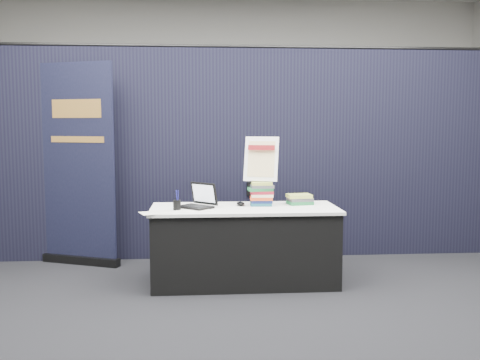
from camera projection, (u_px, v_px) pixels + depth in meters
name	position (u px, v px, depth m)	size (l,w,h in m)	color
floor	(249.00, 301.00, 4.69)	(8.00, 8.00, 0.00)	black
wall_back	(226.00, 111.00, 8.48)	(8.00, 0.02, 3.50)	#A4A29B
drape_partition	(237.00, 154.00, 6.15)	(6.00, 0.08, 2.40)	black
display_table	(244.00, 245.00, 5.20)	(1.80, 0.75, 0.75)	black
laptop	(195.00, 202.00, 5.13)	(0.38, 0.42, 0.24)	black
mouse	(241.00, 204.00, 5.25)	(0.08, 0.12, 0.04)	black
brochure_left	(156.00, 213.00, 4.83)	(0.28, 0.20, 0.00)	silver
brochure_mid	(192.00, 210.00, 4.99)	(0.27, 0.19, 0.00)	white
brochure_right	(194.00, 210.00, 4.97)	(0.29, 0.21, 0.00)	white
pen_cup	(177.00, 205.00, 4.98)	(0.07, 0.07, 0.09)	black
book_stack_tall	(261.00, 194.00, 5.25)	(0.22, 0.17, 0.24)	#1B586A
book_stack_short	(299.00, 199.00, 5.34)	(0.27, 0.22, 0.10)	#1D6F3A
info_sign	(261.00, 159.00, 5.24)	(0.36, 0.22, 0.45)	black
pullup_banner	(79.00, 176.00, 5.86)	(0.91, 0.44, 2.21)	black
stacking_chair	(263.00, 217.00, 6.11)	(0.52, 0.54, 0.88)	black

